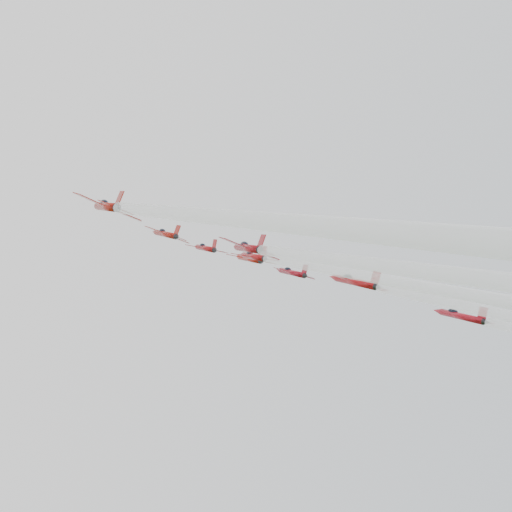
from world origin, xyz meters
TOP-DOWN VIEW (x-y plane):
  - jet_lead at (-0.77, 22.04)m, footprint 9.14×11.32m
  - jet_row2_left at (-12.12, 14.63)m, footprint 9.15×11.32m
  - jet_row2_center at (2.19, 8.62)m, footprint 9.70×12.01m
  - jet_row2_right at (13.66, 12.51)m, footprint 9.09×11.26m
  - jet_center at (-2.52, -34.64)m, footprint 8.39×74.61m
  - jet_rear_farleft at (-29.85, -49.73)m, footprint 9.80×87.19m
  - jet_rear_left at (-11.61, -52.05)m, footprint 8.94×79.55m

SIDE VIEW (x-z plane):
  - jet_rear_left at x=-11.61m, z-range 78.50..136.52m
  - jet_rear_farleft at x=-29.85m, z-range 77.40..140.99m
  - jet_center at x=-2.52m, z-range 92.90..147.32m
  - jet_row2_center at x=2.19m, z-range 147.03..155.98m
  - jet_row2_right at x=13.66m, z-range 150.12..158.50m
  - jet_row2_left at x=-12.12m, z-range 151.62..160.06m
  - jet_lead at x=-0.77m, z-range 156.99..165.42m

